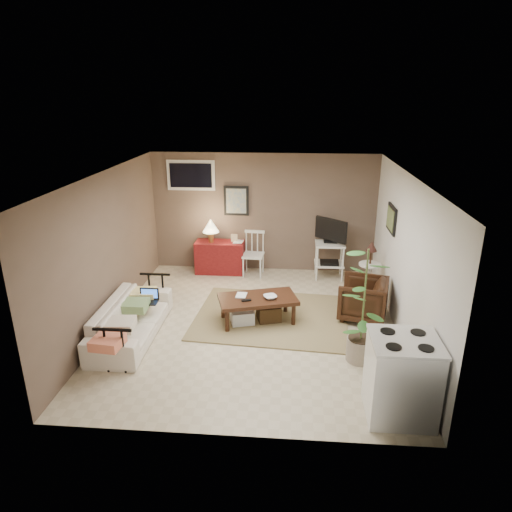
# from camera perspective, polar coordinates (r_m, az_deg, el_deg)

# --- Properties ---
(floor) EXTENTS (5.00, 5.00, 0.00)m
(floor) POSITION_cam_1_polar(r_m,az_deg,el_deg) (7.36, -0.38, -8.63)
(floor) COLOR #C1B293
(floor) RESTS_ON ground
(art_back) EXTENTS (0.50, 0.03, 0.60)m
(art_back) POSITION_cam_1_polar(r_m,az_deg,el_deg) (9.22, -2.48, 6.91)
(art_back) COLOR black
(art_right) EXTENTS (0.03, 0.60, 0.45)m
(art_right) POSITION_cam_1_polar(r_m,az_deg,el_deg) (7.93, 16.57, 4.48)
(art_right) COLOR black
(window) EXTENTS (0.96, 0.03, 0.60)m
(window) POSITION_cam_1_polar(r_m,az_deg,el_deg) (9.28, -8.13, 9.96)
(window) COLOR silver
(rug) EXTENTS (2.61, 2.15, 0.02)m
(rug) POSITION_cam_1_polar(r_m,az_deg,el_deg) (7.60, 1.95, -7.57)
(rug) COLOR olive
(rug) RESTS_ON floor
(coffee_table) EXTENTS (1.35, 0.95, 0.46)m
(coffee_table) POSITION_cam_1_polar(r_m,az_deg,el_deg) (7.33, 0.14, -6.47)
(coffee_table) COLOR black
(coffee_table) RESTS_ON floor
(sofa) EXTENTS (0.57, 1.94, 0.76)m
(sofa) POSITION_cam_1_polar(r_m,az_deg,el_deg) (7.13, -15.42, -6.94)
(sofa) COLOR beige
(sofa) RESTS_ON floor
(sofa_pillows) EXTENTS (0.37, 1.85, 0.13)m
(sofa_pillows) POSITION_cam_1_polar(r_m,az_deg,el_deg) (6.89, -15.73, -7.14)
(sofa_pillows) COLOR beige
(sofa_pillows) RESTS_ON sofa
(sofa_end_rails) EXTENTS (0.52, 1.94, 0.65)m
(sofa_end_rails) POSITION_cam_1_polar(r_m,az_deg,el_deg) (7.12, -14.53, -7.39)
(sofa_end_rails) COLOR black
(sofa_end_rails) RESTS_ON floor
(laptop) EXTENTS (0.30, 0.22, 0.20)m
(laptop) POSITION_cam_1_polar(r_m,az_deg,el_deg) (7.31, -13.26, -5.10)
(laptop) COLOR black
(laptop) RESTS_ON sofa
(red_console) EXTENTS (0.98, 0.44, 1.14)m
(red_console) POSITION_cam_1_polar(r_m,az_deg,el_deg) (9.33, -4.62, 0.25)
(red_console) COLOR maroon
(red_console) RESTS_ON floor
(spindle_chair) EXTENTS (0.43, 0.43, 0.89)m
(spindle_chair) POSITION_cam_1_polar(r_m,az_deg,el_deg) (9.16, -0.33, 0.11)
(spindle_chair) COLOR silver
(spindle_chair) RESTS_ON floor
(tv_stand) EXTENTS (0.58, 0.52, 1.21)m
(tv_stand) POSITION_cam_1_polar(r_m,az_deg,el_deg) (9.05, 9.23, 1.10)
(tv_stand) COLOR silver
(tv_stand) RESTS_ON floor
(side_table) EXTENTS (0.39, 0.39, 1.05)m
(side_table) POSITION_cam_1_polar(r_m,az_deg,el_deg) (8.33, 14.08, -0.84)
(side_table) COLOR silver
(side_table) RESTS_ON floor
(armchair) EXTENTS (0.84, 0.87, 0.75)m
(armchair) POSITION_cam_1_polar(r_m,az_deg,el_deg) (7.61, 13.23, -5.02)
(armchair) COLOR black
(armchair) RESTS_ON floor
(potted_plant) EXTENTS (0.41, 0.41, 1.65)m
(potted_plant) POSITION_cam_1_polar(r_m,az_deg,el_deg) (6.24, 13.34, -5.65)
(potted_plant) COLOR #A08D7F
(potted_plant) RESTS_ON floor
(stove) EXTENTS (0.75, 0.70, 0.98)m
(stove) POSITION_cam_1_polar(r_m,az_deg,el_deg) (5.53, 17.72, -14.28)
(stove) COLOR white
(stove) RESTS_ON floor
(bowl) EXTENTS (0.20, 0.12, 0.20)m
(bowl) POSITION_cam_1_polar(r_m,az_deg,el_deg) (7.18, 1.79, -4.59)
(bowl) COLOR black
(bowl) RESTS_ON coffee_table
(book_table) EXTENTS (0.16, 0.03, 0.22)m
(book_table) POSITION_cam_1_polar(r_m,az_deg,el_deg) (7.28, -2.49, -4.16)
(book_table) COLOR black
(book_table) RESTS_ON coffee_table
(book_console) EXTENTS (0.18, 0.05, 0.25)m
(book_console) POSITION_cam_1_polar(r_m,az_deg,el_deg) (9.17, -2.78, 2.47)
(book_console) COLOR black
(book_console) RESTS_ON red_console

